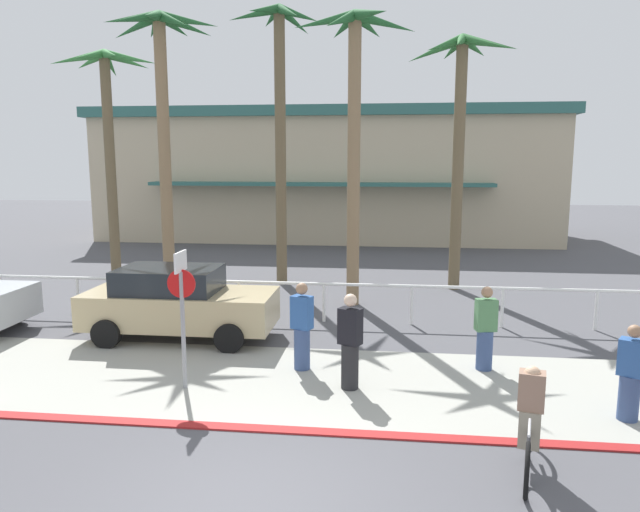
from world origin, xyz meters
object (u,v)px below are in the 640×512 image
palm_tree_0 (108,109)px  cyclist_black_0 (530,423)px  palm_tree_4 (461,104)px  pedestrian_0 (350,345)px  palm_tree_1 (162,79)px  stop_sign_bike_lane (182,300)px  pedestrian_1 (302,330)px  car_tan_1 (178,302)px  palm_tree_3 (355,98)px  pedestrian_3 (485,332)px  pedestrian_2 (631,377)px  palm_tree_2 (280,91)px

palm_tree_0 → cyclist_black_0: (11.81, -12.58, -5.22)m
palm_tree_4 → cyclist_black_0: bearing=-91.1°
pedestrian_0 → palm_tree_1: bearing=130.8°
stop_sign_bike_lane → pedestrian_1: bearing=31.7°
car_tan_1 → cyclist_black_0: car_tan_1 is taller
car_tan_1 → pedestrian_1: pedestrian_1 is taller
palm_tree_4 → palm_tree_1: bearing=-167.9°
palm_tree_1 → cyclist_black_0: (8.66, -9.64, -5.80)m
palm_tree_0 → palm_tree_3: size_ratio=0.97×
pedestrian_0 → pedestrian_1: bearing=138.4°
palm_tree_1 → palm_tree_4: palm_tree_1 is taller
cyclist_black_0 → palm_tree_0: bearing=133.2°
palm_tree_0 → palm_tree_1: 4.35m
car_tan_1 → stop_sign_bike_lane: bearing=-68.2°
cyclist_black_0 → pedestrian_3: 3.91m
pedestrian_0 → pedestrian_3: pedestrian_0 is taller
stop_sign_bike_lane → pedestrian_2: bearing=-3.6°
palm_tree_4 → car_tan_1: palm_tree_4 is taller
palm_tree_2 → pedestrian_3: 11.24m
palm_tree_3 → car_tan_1: 7.34m
palm_tree_3 → cyclist_black_0: (2.93, -9.04, -5.14)m
stop_sign_bike_lane → cyclist_black_0: size_ratio=1.44×
palm_tree_0 → cyclist_black_0: size_ratio=4.45×
pedestrian_1 → pedestrian_0: bearing=-41.6°
car_tan_1 → palm_tree_0: bearing=124.4°
stop_sign_bike_lane → pedestrian_3: (5.62, 1.64, -0.88)m
palm_tree_1 → cyclist_black_0: 14.20m
palm_tree_4 → cyclist_black_0: (-0.21, -11.53, -5.17)m
palm_tree_0 → pedestrian_1: (8.20, -9.07, -5.09)m
pedestrian_2 → stop_sign_bike_lane: bearing=176.4°
palm_tree_2 → palm_tree_4: 5.81m
palm_tree_2 → palm_tree_3: size_ratio=1.11×
pedestrian_0 → pedestrian_2: pedestrian_0 is taller
car_tan_1 → pedestrian_2: car_tan_1 is taller
stop_sign_bike_lane → pedestrian_1: size_ratio=1.43×
pedestrian_3 → car_tan_1: bearing=168.8°
stop_sign_bike_lane → palm_tree_2: size_ratio=0.28×
palm_tree_2 → cyclist_black_0: size_ratio=5.10×
palm_tree_0 → pedestrian_3: bearing=-36.3°
pedestrian_0 → pedestrian_3: 2.91m
palm_tree_4 → pedestrian_0: palm_tree_4 is taller
palm_tree_0 → pedestrian_1: bearing=-47.9°
pedestrian_3 → pedestrian_0: bearing=-153.3°
stop_sign_bike_lane → palm_tree_2: palm_tree_2 is taller
palm_tree_1 → cyclist_black_0: bearing=-48.0°
stop_sign_bike_lane → pedestrian_1: 2.50m
palm_tree_0 → pedestrian_2: palm_tree_0 is taller
car_tan_1 → palm_tree_3: bearing=44.3°
palm_tree_1 → palm_tree_3: (5.73, -0.60, -0.66)m
pedestrian_0 → pedestrian_3: (2.60, 1.31, -0.05)m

